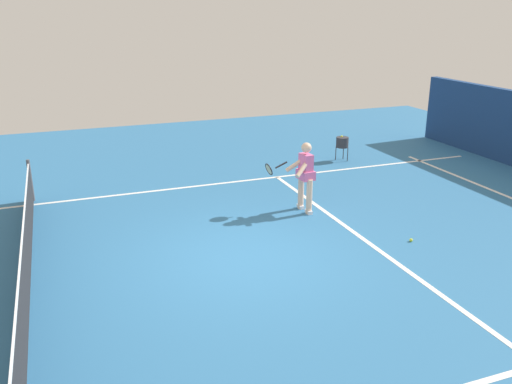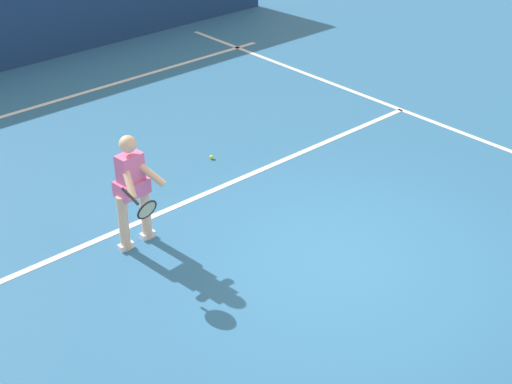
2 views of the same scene
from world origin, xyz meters
TOP-DOWN VIEW (x-y plane):
  - ground_plane at (0.00, 0.00)m, footprint 24.64×24.64m
  - service_line_marking at (0.00, -2.44)m, footprint 8.52×0.10m
  - sideline_right_marking at (4.26, 0.00)m, footprint 0.10×16.96m
  - court_net at (0.00, 3.60)m, footprint 9.20×0.08m
  - tennis_player at (1.73, -2.00)m, footprint 0.74×0.97m
  - tennis_ball_near at (-0.50, -3.23)m, footprint 0.07×0.07m
  - ball_hopper at (5.11, -4.85)m, footprint 0.36×0.36m

SIDE VIEW (x-z plane):
  - ground_plane at x=0.00m, z-range 0.00..0.00m
  - service_line_marking at x=0.00m, z-range 0.00..0.01m
  - sideline_right_marking at x=4.26m, z-range 0.00..0.01m
  - tennis_ball_near at x=-0.50m, z-range 0.00..0.07m
  - court_net at x=0.00m, z-range -0.03..0.95m
  - ball_hopper at x=5.11m, z-range 0.17..0.92m
  - tennis_player at x=1.73m, z-range 0.07..1.62m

